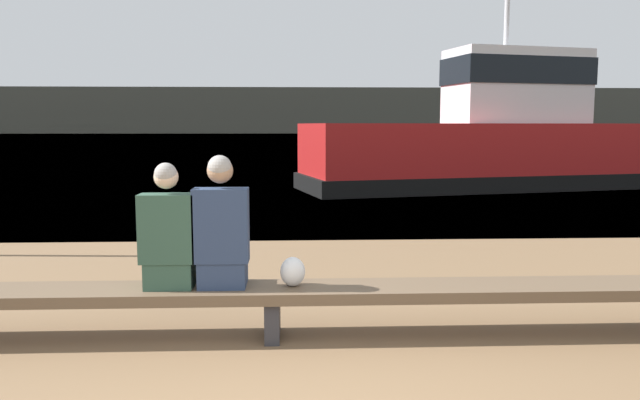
% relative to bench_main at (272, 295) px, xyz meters
% --- Properties ---
extents(water_surface, '(240.00, 240.00, 0.00)m').
position_rel_bench_main_xyz_m(water_surface, '(0.05, 124.32, -0.35)').
color(water_surface, '#426B8E').
rests_on(water_surface, ground).
extents(far_shoreline, '(600.00, 12.00, 9.65)m').
position_rel_bench_main_xyz_m(far_shoreline, '(0.05, 133.31, 4.47)').
color(far_shoreline, '#4C4C42').
rests_on(far_shoreline, ground).
extents(bench_main, '(7.91, 0.52, 0.43)m').
position_rel_bench_main_xyz_m(bench_main, '(0.00, 0.00, 0.00)').
color(bench_main, brown).
rests_on(bench_main, ground).
extents(person_left, '(0.44, 0.38, 1.02)m').
position_rel_bench_main_xyz_m(person_left, '(-0.83, 0.01, 0.50)').
color(person_left, '#2D4C3D').
rests_on(person_left, bench_main).
extents(person_right, '(0.44, 0.38, 1.08)m').
position_rel_bench_main_xyz_m(person_right, '(-0.40, 0.00, 0.53)').
color(person_right, navy).
rests_on(person_right, bench_main).
extents(shopping_bag, '(0.20, 0.19, 0.24)m').
position_rel_bench_main_xyz_m(shopping_bag, '(0.17, 0.01, 0.19)').
color(shopping_bag, white).
rests_on(shopping_bag, bench_main).
extents(tugboat_red, '(11.33, 5.30, 7.27)m').
position_rel_bench_main_xyz_m(tugboat_red, '(5.97, 12.18, 0.85)').
color(tugboat_red, '#A81919').
rests_on(tugboat_red, water_surface).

